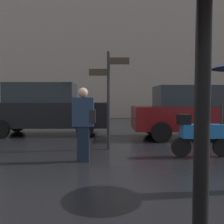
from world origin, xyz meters
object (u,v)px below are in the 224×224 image
parked_car_right (196,112)px  street_signpost (109,90)px  parked_scooter (200,133)px  pedestrian_with_bag (84,120)px  parked_car_left (46,109)px

parked_car_right → street_signpost: street_signpost is taller
parked_scooter → parked_car_right: bearing=56.9°
parked_scooter → street_signpost: (-2.15, 0.91, 1.05)m
parked_scooter → pedestrian_with_bag: bearing=173.0°
parked_car_left → parked_car_right: (5.42, -0.99, -0.06)m
parked_scooter → street_signpost: street_signpost is taller
parked_scooter → parked_car_left: (-4.52, 3.83, 0.43)m
parked_scooter → parked_car_left: size_ratio=0.32×
pedestrian_with_bag → parked_scooter: bearing=-40.2°
street_signpost → parked_car_right: bearing=32.3°
parked_car_right → street_signpost: bearing=32.6°
pedestrian_with_bag → street_signpost: street_signpost is taller
parked_car_right → pedestrian_with_bag: bearing=42.3°
parked_car_left → parked_car_right: 5.51m
parked_scooter → parked_car_right: size_ratio=0.32×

